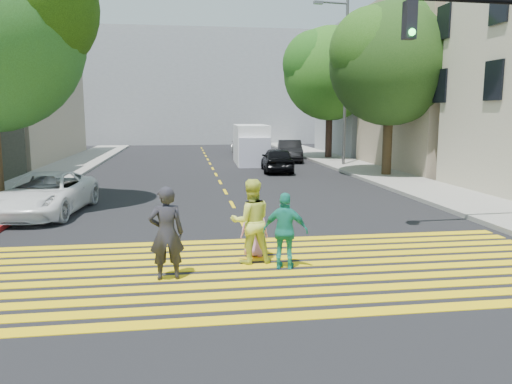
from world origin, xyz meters
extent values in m
plane|color=black|center=(0.00, 0.00, 0.00)|extent=(120.00, 120.00, 0.00)
cube|color=gray|center=(-8.50, 22.00, 0.07)|extent=(3.00, 40.00, 0.15)
cube|color=gray|center=(8.50, 15.00, 0.07)|extent=(3.00, 60.00, 0.15)
cube|color=maroon|center=(-6.90, 6.00, 0.08)|extent=(0.20, 8.00, 0.16)
cube|color=yellow|center=(0.00, -1.20, 0.01)|extent=(13.40, 0.35, 0.01)
cube|color=yellow|center=(0.00, -0.65, 0.01)|extent=(13.40, 0.35, 0.01)
cube|color=yellow|center=(0.00, -0.10, 0.01)|extent=(13.40, 0.35, 0.01)
cube|color=yellow|center=(0.00, 0.45, 0.01)|extent=(13.40, 0.35, 0.01)
cube|color=yellow|center=(0.00, 1.00, 0.01)|extent=(13.40, 0.35, 0.01)
cube|color=yellow|center=(0.00, 1.55, 0.01)|extent=(13.40, 0.35, 0.01)
cube|color=yellow|center=(0.00, 2.10, 0.01)|extent=(13.40, 0.35, 0.01)
cube|color=yellow|center=(0.00, 2.65, 0.01)|extent=(13.40, 0.35, 0.01)
cube|color=yellow|center=(0.00, 3.20, 0.01)|extent=(13.40, 0.35, 0.01)
cube|color=yellow|center=(0.00, 3.75, 0.01)|extent=(13.40, 0.35, 0.01)
cube|color=yellow|center=(0.00, 6.00, 0.01)|extent=(0.12, 1.40, 0.01)
cube|color=yellow|center=(0.00, 9.00, 0.01)|extent=(0.12, 1.40, 0.01)
cube|color=yellow|center=(0.00, 12.00, 0.01)|extent=(0.12, 1.40, 0.01)
cube|color=yellow|center=(0.00, 15.00, 0.01)|extent=(0.12, 1.40, 0.01)
cube|color=yellow|center=(0.00, 18.00, 0.01)|extent=(0.12, 1.40, 0.01)
cube|color=yellow|center=(0.00, 21.00, 0.01)|extent=(0.12, 1.40, 0.01)
cube|color=yellow|center=(0.00, 24.00, 0.01)|extent=(0.12, 1.40, 0.01)
cube|color=yellow|center=(0.00, 27.00, 0.01)|extent=(0.12, 1.40, 0.01)
cube|color=yellow|center=(0.00, 30.00, 0.01)|extent=(0.12, 1.40, 0.01)
cube|color=yellow|center=(0.00, 33.00, 0.01)|extent=(0.12, 1.40, 0.01)
cube|color=yellow|center=(0.00, 36.00, 0.01)|extent=(0.12, 1.40, 0.01)
cube|color=yellow|center=(0.00, 39.00, 0.01)|extent=(0.12, 1.40, 0.01)
cube|color=tan|center=(15.00, 19.00, 5.00)|extent=(10.00, 10.00, 10.00)
cube|color=gray|center=(15.00, 30.00, 5.00)|extent=(10.00, 10.00, 10.00)
cube|color=gray|center=(0.00, 48.00, 6.00)|extent=(30.00, 8.00, 12.00)
sphere|color=black|center=(-6.65, 8.82, 6.71)|extent=(5.94, 5.94, 4.70)
cylinder|color=#302412|center=(8.68, 15.72, 1.63)|extent=(0.51, 0.51, 3.25)
sphere|color=black|center=(8.68, 15.72, 5.70)|extent=(6.51, 6.51, 6.12)
sphere|color=#133E15|center=(9.88, 16.13, 6.62)|extent=(4.88, 4.88, 4.59)
sphere|color=#0F3A05|center=(7.63, 15.43, 6.31)|extent=(4.56, 4.56, 4.29)
cylinder|color=black|center=(8.57, 25.86, 1.71)|extent=(0.49, 0.49, 3.41)
sphere|color=#0A4909|center=(8.57, 25.86, 6.01)|extent=(6.66, 6.66, 6.50)
sphere|color=#155F19|center=(9.86, 26.22, 6.99)|extent=(4.99, 4.99, 4.88)
sphere|color=black|center=(7.44, 25.62, 6.66)|extent=(4.66, 4.66, 4.55)
imported|color=#26242B|center=(-2.08, 0.97, 0.94)|extent=(0.72, 0.51, 1.88)
imported|color=#D9E44E|center=(-0.28, 1.85, 0.94)|extent=(0.96, 0.77, 1.87)
imported|color=#EE91C8|center=(-0.14, 2.31, 0.65)|extent=(0.65, 0.44, 1.30)
imported|color=teal|center=(0.39, 1.33, 0.82)|extent=(1.04, 0.70, 1.64)
imported|color=white|center=(-6.19, 8.12, 0.68)|extent=(2.80, 5.11, 1.36)
imported|color=black|center=(3.50, 18.76, 0.70)|extent=(2.04, 4.26, 1.40)
imported|color=#B9B9B9|center=(3.19, 31.97, 0.69)|extent=(2.16, 4.82, 1.37)
imported|color=black|center=(5.52, 24.82, 0.73)|extent=(2.18, 4.58, 1.45)
cube|color=white|center=(2.68, 23.76, 1.26)|extent=(2.23, 5.13, 2.52)
cube|color=#B3B2CA|center=(2.59, 21.54, 0.91)|extent=(1.97, 1.29, 1.82)
cylinder|color=#2A2A2A|center=(1.80, 21.98, 0.35)|extent=(0.28, 0.72, 0.71)
cylinder|color=black|center=(3.41, 21.91, 0.35)|extent=(0.28, 0.72, 0.71)
cylinder|color=black|center=(1.95, 25.61, 0.35)|extent=(0.28, 0.72, 0.71)
cylinder|color=black|center=(3.56, 25.54, 0.35)|extent=(0.28, 0.72, 0.71)
cylinder|color=black|center=(5.87, 3.52, 6.10)|extent=(4.36, 0.32, 0.13)
cube|color=black|center=(3.91, 3.43, 5.55)|extent=(0.30, 0.30, 0.91)
sphere|color=#2EDD45|center=(3.92, 3.28, 5.25)|extent=(0.18, 0.18, 0.17)
cylinder|color=#5C5C5C|center=(8.09, 20.95, 4.95)|extent=(0.20, 0.20, 9.90)
cylinder|color=slate|center=(7.11, 20.82, 9.68)|extent=(1.98, 0.39, 0.13)
cube|color=slate|center=(6.23, 20.70, 9.62)|extent=(0.58, 0.31, 0.16)
camera|label=1|loc=(-1.71, -8.74, 3.28)|focal=35.00mm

